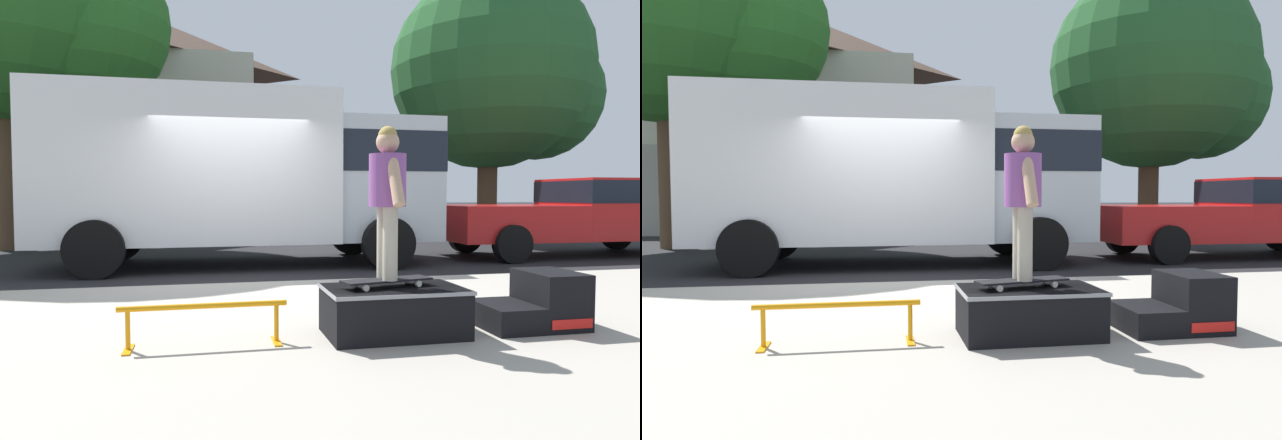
# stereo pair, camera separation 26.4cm
# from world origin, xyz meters

# --- Properties ---
(ground_plane) EXTENTS (140.00, 140.00, 0.00)m
(ground_plane) POSITION_xyz_m (0.00, 0.00, 0.00)
(ground_plane) COLOR black
(sidewalk_slab) EXTENTS (50.00, 5.00, 0.12)m
(sidewalk_slab) POSITION_xyz_m (0.00, -3.00, 0.06)
(sidewalk_slab) COLOR #A8A093
(sidewalk_slab) RESTS_ON ground
(skate_box) EXTENTS (1.14, 0.67, 0.40)m
(skate_box) POSITION_xyz_m (1.12, -3.39, 0.33)
(skate_box) COLOR black
(skate_box) RESTS_ON sidewalk_slab
(kicker_ramp) EXTENTS (0.87, 0.60, 0.48)m
(kicker_ramp) POSITION_xyz_m (2.45, -3.39, 0.32)
(kicker_ramp) COLOR black
(kicker_ramp) RESTS_ON sidewalk_slab
(grind_rail) EXTENTS (1.27, 0.28, 0.33)m
(grind_rail) POSITION_xyz_m (-0.41, -3.39, 0.36)
(grind_rail) COLOR orange
(grind_rail) RESTS_ON sidewalk_slab
(skateboard) EXTENTS (0.80, 0.36, 0.07)m
(skateboard) POSITION_xyz_m (1.07, -3.38, 0.58)
(skateboard) COLOR black
(skateboard) RESTS_ON skate_box
(skater_kid) EXTENTS (0.30, 0.64, 1.25)m
(skater_kid) POSITION_xyz_m (1.07, -3.38, 1.32)
(skater_kid) COLOR #B7AD99
(skater_kid) RESTS_ON skateboard
(box_truck) EXTENTS (6.91, 2.63, 3.05)m
(box_truck) POSITION_xyz_m (0.31, 2.20, 1.70)
(box_truck) COLOR white
(box_truck) RESTS_ON ground
(pickup_truck_red) EXTENTS (5.70, 2.09, 1.61)m
(pickup_truck_red) POSITION_xyz_m (7.29, 2.25, 0.89)
(pickup_truck_red) COLOR red
(pickup_truck_red) RESTS_ON ground
(street_tree_neighbour) EXTENTS (6.20, 5.64, 7.66)m
(street_tree_neighbour) POSITION_xyz_m (7.92, 6.54, 4.68)
(street_tree_neighbour) COLOR brown
(street_tree_neighbour) RESTS_ON ground
(house_behind) EXTENTS (9.54, 8.22, 8.40)m
(house_behind) POSITION_xyz_m (-3.33, 14.04, 4.24)
(house_behind) COLOR beige
(house_behind) RESTS_ON ground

